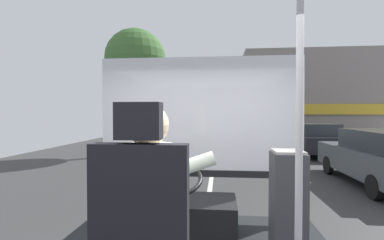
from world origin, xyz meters
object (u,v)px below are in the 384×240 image
fare_box (288,210)px  parked_car_blue (267,127)px  handrail_pole (299,153)px  parked_car_silver (280,132)px  steering_console (180,217)px  bus_driver (150,196)px  parked_car_black (314,139)px

fare_box → parked_car_blue: (3.59, 22.78, -0.45)m
handrail_pole → parked_car_silver: (3.59, 17.74, -1.02)m
steering_console → parked_car_silver: size_ratio=0.25×
bus_driver → parked_car_black: 12.58m
bus_driver → parked_car_black: bearing=68.2°
steering_console → handrail_pole: handrail_pole is taller
bus_driver → parked_car_black: (4.66, 11.67, -0.70)m
bus_driver → steering_console: bearing=90.0°
fare_box → parked_car_blue: fare_box is taller
bus_driver → parked_car_silver: (4.46, 17.96, -0.80)m
bus_driver → fare_box: bearing=39.2°
fare_box → parked_car_silver: 17.57m
parked_car_black → parked_car_silver: 6.29m
steering_console → parked_car_blue: steering_console is taller
handrail_pole → parked_car_blue: handrail_pole is taller
parked_car_silver → parked_car_blue: parked_car_blue is taller
parked_car_black → parked_car_silver: parked_car_black is taller
steering_console → parked_car_blue: 22.80m
parked_car_black → parked_car_blue: 11.87m
steering_console → parked_car_blue: (4.52, 22.34, -0.20)m
parked_car_silver → parked_car_blue: 5.58m
parked_car_black → bus_driver: bearing=-111.8°
fare_box → parked_car_black: fare_box is taller
fare_box → steering_console: bearing=154.8°
bus_driver → handrail_pole: bearing=14.2°
fare_box → handrail_pole: bearing=-96.7°
handrail_pole → parked_car_silver: 18.13m
parked_car_black → parked_car_blue: bearing=90.6°
handrail_pole → parked_car_black: size_ratio=0.52×
bus_driver → fare_box: 1.24m
parked_car_silver → parked_car_blue: (0.07, 5.58, 0.03)m
steering_console → parked_car_black: 11.46m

